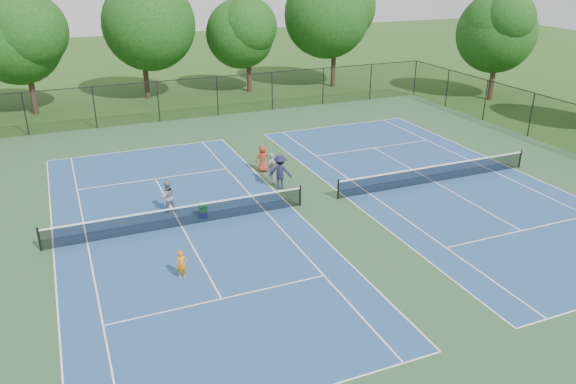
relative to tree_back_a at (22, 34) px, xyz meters
name	(u,v)px	position (x,y,z in m)	size (l,w,h in m)	color
ground	(319,202)	(13.00, -24.00, -6.04)	(140.00, 140.00, 0.00)	#234716
court_pad	(319,202)	(13.00, -24.00, -6.03)	(36.00, 36.00, 0.01)	#305534
tennis_court_left	(181,224)	(6.00, -24.00, -5.94)	(12.00, 23.83, 1.07)	navy
tennis_court_right	(435,181)	(20.00, -24.00, -5.94)	(12.00, 23.83, 1.07)	navy
perimeter_fence	(320,173)	(13.00, -24.00, -4.44)	(36.08, 36.08, 3.02)	black
tree_back_a	(22,34)	(0.00, 0.00, 0.00)	(6.80, 6.80, 9.15)	#2D2116
tree_back_b	(140,19)	(9.00, 2.00, 0.56)	(7.60, 7.60, 10.03)	#2D2116
tree_back_c	(248,29)	(18.00, 1.00, -0.56)	(6.00, 6.00, 8.40)	#2D2116
tree_back_d	(335,11)	(26.00, 0.00, 0.79)	(7.80, 7.80, 10.37)	#2D2116
tree_side_e	(499,30)	(36.00, -10.00, -0.23)	(6.60, 6.60, 8.87)	#2D2116
child_player	(182,265)	(5.04, -28.42, -5.46)	(0.42, 0.28, 1.17)	orange
instructor	(168,197)	(5.80, -22.19, -5.24)	(0.77, 0.60, 1.59)	gray
bystander_a	(272,168)	(11.78, -20.62, -5.19)	(1.00, 0.42, 1.70)	silver
bystander_b	(280,172)	(11.88, -21.55, -5.10)	(1.21, 0.69, 1.87)	#1B1938
bystander_c	(263,159)	(11.92, -18.79, -5.26)	(0.76, 0.49, 1.55)	#9D311C
ball_crate	(203,214)	(7.18, -23.46, -5.89)	(0.37, 0.31, 0.30)	#162F99
ball_hopper	(203,207)	(7.18, -23.46, -5.52)	(0.34, 0.28, 0.43)	green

